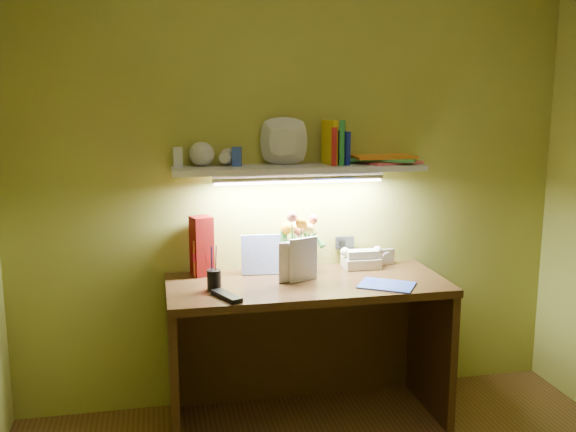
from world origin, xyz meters
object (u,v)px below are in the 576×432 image
(whisky_bottle, at_px, (200,253))
(telephone, at_px, (361,257))
(desk, at_px, (307,351))
(flower_bouquet, at_px, (300,242))
(desk_clock, at_px, (386,256))

(whisky_bottle, bearing_deg, telephone, -1.01)
(desk, bearing_deg, flower_bouquet, 89.01)
(desk_clock, height_order, whisky_bottle, whisky_bottle)
(flower_bouquet, relative_size, telephone, 1.69)
(desk, height_order, telephone, telephone)
(whisky_bottle, bearing_deg, desk_clock, 1.55)
(telephone, distance_m, desk_clock, 0.16)
(flower_bouquet, bearing_deg, desk_clock, 6.52)
(desk_clock, distance_m, whisky_bottle, 1.03)
(flower_bouquet, relative_size, whisky_bottle, 1.33)
(desk, xyz_separation_m, desk_clock, (0.50, 0.24, 0.42))
(flower_bouquet, height_order, whisky_bottle, flower_bouquet)
(flower_bouquet, distance_m, whisky_bottle, 0.53)
(telephone, distance_m, whisky_bottle, 0.87)
(desk_clock, xyz_separation_m, whisky_bottle, (-1.02, -0.03, 0.08))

